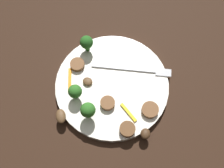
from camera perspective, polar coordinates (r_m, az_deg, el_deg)
The scene contains 15 objects.
ground_plane at distance 0.60m, azimuth -0.00°, elevation -0.60°, with size 1.40×1.40×0.00m, color black.
plate at distance 0.59m, azimuth -0.00°, elevation -0.31°, with size 0.25×0.25×0.02m, color white.
fork at distance 0.60m, azimuth 5.47°, elevation 3.02°, with size 0.18×0.03×0.00m.
broccoli_floret_0 at distance 0.53m, azimuth -5.18°, elevation -5.62°, with size 0.03×0.03×0.05m.
broccoli_floret_1 at distance 0.56m, azimuth -7.92°, elevation -1.62°, with size 0.03×0.03×0.04m.
broccoli_floret_2 at distance 0.60m, azimuth -5.47°, elevation 8.81°, with size 0.03×0.03×0.05m.
sausage_slice_0 at distance 0.57m, azimuth 8.15°, elevation -5.50°, with size 0.04×0.04×0.01m, color brown.
sausage_slice_1 at distance 0.55m, azimuth 3.31°, elevation -9.64°, with size 0.03×0.03×0.01m, color brown.
sausage_slice_2 at distance 0.61m, azimuth -7.43°, elevation 4.15°, with size 0.03×0.03×0.01m, color brown.
sausage_slice_3 at distance 0.56m, azimuth -0.77°, elevation -4.17°, with size 0.03×0.03×0.01m, color brown.
mushroom_0 at distance 0.59m, azimuth -5.26°, elevation 0.53°, with size 0.02×0.02×0.01m, color brown.
mushroom_1 at distance 0.55m, azimuth 7.17°, elevation -10.54°, with size 0.02×0.02×0.01m, color #422B19.
mushroom_2 at distance 0.57m, azimuth -10.91°, elevation -6.79°, with size 0.03×0.02×0.01m, color brown.
pepper_strip_0 at distance 0.60m, azimuth -9.04°, elevation 0.80°, with size 0.06×0.01×0.00m, color orange.
pepper_strip_1 at distance 0.56m, azimuth 3.55°, elevation -6.10°, with size 0.05×0.01×0.00m, color yellow.
Camera 1 is at (0.05, -0.23, 0.56)m, focal length 42.66 mm.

